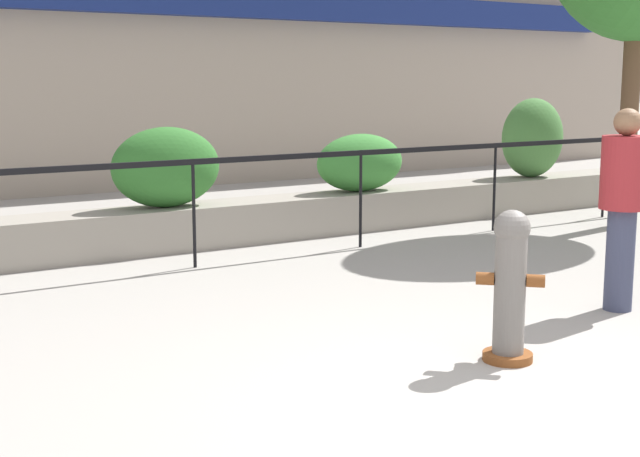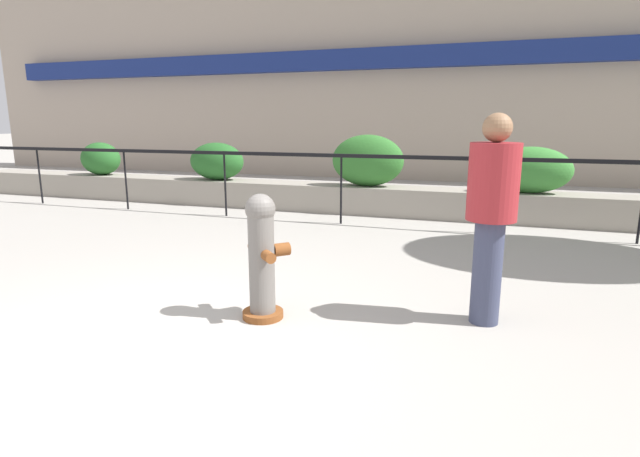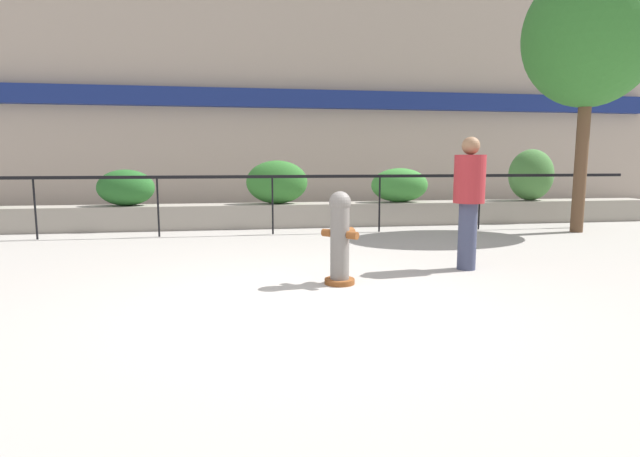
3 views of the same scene
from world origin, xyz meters
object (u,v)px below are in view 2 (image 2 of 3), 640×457
at_px(hedge_bush_2, 368,161).
at_px(fire_hydrant, 262,256).
at_px(hedge_bush_1, 217,161).
at_px(pedestrian, 492,207).
at_px(hedge_bush_3, 531,170).
at_px(hedge_bush_0, 101,159).

bearing_deg(hedge_bush_2, fire_hydrant, -86.18).
xyz_separation_m(hedge_bush_1, hedge_bush_2, (3.11, 0.00, 0.09)).
distance_m(hedge_bush_1, pedestrian, 7.05).
relative_size(hedge_bush_3, pedestrian, 0.75).
height_order(hedge_bush_1, hedge_bush_2, hedge_bush_2).
xyz_separation_m(hedge_bush_0, fire_hydrant, (6.36, -5.19, -0.30)).
distance_m(hedge_bush_0, pedestrian, 9.42).
height_order(hedge_bush_0, pedestrian, pedestrian).
bearing_deg(hedge_bush_2, hedge_bush_0, 180.00).
relative_size(hedge_bush_1, fire_hydrant, 1.07).
height_order(hedge_bush_2, fire_hydrant, hedge_bush_2).
bearing_deg(hedge_bush_0, pedestrian, -29.82).
bearing_deg(fire_hydrant, hedge_bush_1, 123.67).
distance_m(hedge_bush_2, pedestrian, 5.15).
bearing_deg(hedge_bush_1, hedge_bush_0, 180.00).
distance_m(hedge_bush_0, hedge_bush_1, 2.91).
xyz_separation_m(hedge_bush_0, pedestrian, (8.17, -4.68, 0.13)).
distance_m(hedge_bush_0, hedge_bush_2, 6.02).
xyz_separation_m(hedge_bush_3, fire_hydrant, (-2.40, -5.19, -0.33)).
height_order(hedge_bush_0, fire_hydrant, hedge_bush_0).
height_order(hedge_bush_0, hedge_bush_1, hedge_bush_1).
bearing_deg(fire_hydrant, pedestrian, 15.79).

